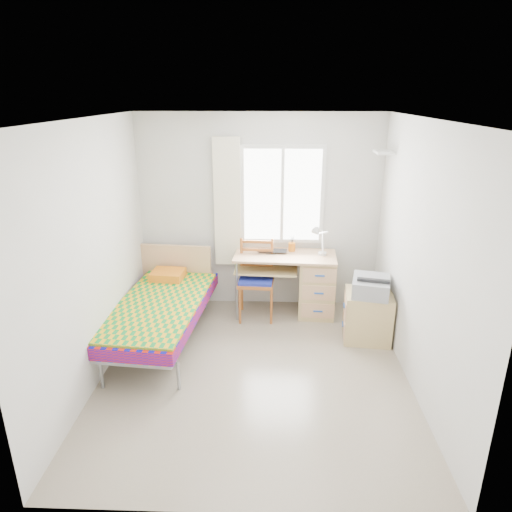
% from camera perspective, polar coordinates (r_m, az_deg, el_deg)
% --- Properties ---
extents(floor, '(3.50, 3.50, 0.00)m').
position_cam_1_polar(floor, '(5.03, -0.20, -14.28)').
color(floor, '#BCAD93').
rests_on(floor, ground).
extents(ceiling, '(3.50, 3.50, 0.00)m').
position_cam_1_polar(ceiling, '(4.18, -0.24, 16.77)').
color(ceiling, white).
rests_on(ceiling, wall_back).
extents(wall_back, '(3.20, 0.00, 3.20)m').
position_cam_1_polar(wall_back, '(6.11, 0.43, 5.37)').
color(wall_back, silver).
rests_on(wall_back, ground).
extents(wall_left, '(0.00, 3.50, 3.50)m').
position_cam_1_polar(wall_left, '(4.77, -19.78, 0.01)').
color(wall_left, silver).
rests_on(wall_left, ground).
extents(wall_right, '(0.00, 3.50, 3.50)m').
position_cam_1_polar(wall_right, '(4.66, 19.84, -0.46)').
color(wall_right, silver).
rests_on(wall_right, ground).
extents(window, '(1.10, 0.04, 1.30)m').
position_cam_1_polar(window, '(6.03, 3.30, 7.59)').
color(window, white).
rests_on(window, wall_back).
extents(curtain, '(0.35, 0.05, 1.70)m').
position_cam_1_polar(curtain, '(6.03, -3.60, 6.61)').
color(curtain, '#F8EBCC').
rests_on(curtain, wall_back).
extents(floating_shelf, '(0.20, 0.32, 0.03)m').
position_cam_1_polar(floating_shelf, '(5.76, 15.69, 12.39)').
color(floating_shelf, white).
rests_on(floating_shelf, wall_right).
extents(bed, '(1.15, 2.14, 0.89)m').
position_cam_1_polar(bed, '(5.54, -11.82, -6.19)').
color(bed, '#94979C').
rests_on(bed, floor).
extents(desk, '(1.35, 0.68, 0.82)m').
position_cam_1_polar(desk, '(6.11, 6.93, -3.23)').
color(desk, tan).
rests_on(desk, floor).
extents(chair, '(0.47, 0.47, 1.04)m').
position_cam_1_polar(chair, '(5.95, 0.10, -2.36)').
color(chair, '#964E1D').
rests_on(chair, floor).
extents(cabinet, '(0.60, 0.55, 0.60)m').
position_cam_1_polar(cabinet, '(5.66, 13.74, -7.30)').
color(cabinet, tan).
rests_on(cabinet, floor).
extents(printer, '(0.50, 0.55, 0.20)m').
position_cam_1_polar(printer, '(5.48, 14.16, -3.63)').
color(printer, gray).
rests_on(printer, cabinet).
extents(laptop, '(0.41, 0.28, 0.03)m').
position_cam_1_polar(laptop, '(5.98, 1.98, 0.43)').
color(laptop, black).
rests_on(laptop, desk).
extents(pen_cup, '(0.12, 0.12, 0.11)m').
position_cam_1_polar(pen_cup, '(6.09, 4.50, 1.15)').
color(pen_cup, orange).
rests_on(pen_cup, desk).
extents(task_lamp, '(0.23, 0.33, 0.42)m').
position_cam_1_polar(task_lamp, '(5.81, 7.91, 2.25)').
color(task_lamp, white).
rests_on(task_lamp, desk).
extents(book, '(0.27, 0.30, 0.02)m').
position_cam_1_polar(book, '(6.07, 1.88, -1.78)').
color(book, gray).
rests_on(book, desk).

